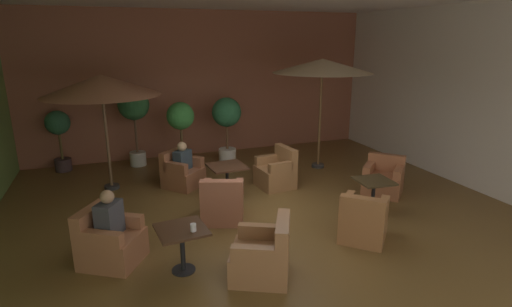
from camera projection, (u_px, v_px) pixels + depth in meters
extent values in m
cube|color=brown|center=(265.00, 217.00, 7.51)|extent=(9.80, 9.53, 0.02)
cube|color=brown|center=(204.00, 84.00, 11.23)|extent=(9.80, 0.08, 3.96)
cube|color=silver|center=(477.00, 98.00, 8.57)|extent=(0.08, 9.53, 3.96)
cylinder|color=black|center=(184.00, 270.00, 5.76)|extent=(0.34, 0.34, 0.02)
cylinder|color=black|center=(183.00, 251.00, 5.68)|extent=(0.07, 0.07, 0.63)
cube|color=#412718|center=(181.00, 230.00, 5.59)|extent=(0.74, 0.74, 0.03)
cube|color=#9A643E|center=(260.00, 262.00, 5.59)|extent=(1.05, 1.05, 0.41)
cube|color=#9A643E|center=(283.00, 235.00, 5.44)|extent=(0.50, 0.78, 0.45)
cube|color=#9A643E|center=(254.00, 254.00, 5.20)|extent=(0.61, 0.39, 0.21)
cube|color=#9A643E|center=(259.00, 231.00, 5.82)|extent=(0.61, 0.39, 0.21)
cube|color=#9C5E3D|center=(113.00, 249.00, 5.92)|extent=(1.06, 1.04, 0.45)
cube|color=#9C5E3D|center=(91.00, 221.00, 5.87)|extent=(0.54, 0.72, 0.39)
cube|color=#9C5E3D|center=(124.00, 220.00, 6.10)|extent=(0.60, 0.45, 0.20)
cube|color=#9C5E3D|center=(102.00, 238.00, 5.54)|extent=(0.60, 0.45, 0.20)
cylinder|color=black|center=(372.00, 212.00, 7.67)|extent=(0.38, 0.38, 0.02)
cylinder|color=black|center=(373.00, 197.00, 7.59)|extent=(0.07, 0.07, 0.63)
cube|color=#3E301B|center=(374.00, 181.00, 7.49)|extent=(0.67, 0.67, 0.03)
cube|color=#9B6338|center=(363.00, 225.00, 6.64)|extent=(1.05, 1.06, 0.46)
cube|color=#9B6338|center=(362.00, 209.00, 6.26)|extent=(0.63, 0.61, 0.38)
cube|color=#9B6338|center=(348.00, 203.00, 6.70)|extent=(0.52, 0.54, 0.23)
cube|color=#9B6338|center=(383.00, 208.00, 6.48)|extent=(0.52, 0.54, 0.23)
cube|color=#9A5938|center=(383.00, 184.00, 8.55)|extent=(1.04, 1.05, 0.45)
cube|color=#9A5938|center=(387.00, 162.00, 8.68)|extent=(0.64, 0.67, 0.36)
cube|color=#9A5938|center=(399.00, 172.00, 8.30)|extent=(0.51, 0.50, 0.19)
cube|color=#9A5938|center=(369.00, 168.00, 8.56)|extent=(0.51, 0.50, 0.19)
cylinder|color=black|center=(227.00, 195.00, 8.53)|extent=(0.42, 0.42, 0.02)
cylinder|color=black|center=(227.00, 181.00, 8.44)|extent=(0.07, 0.07, 0.63)
cube|color=#472A1B|center=(227.00, 166.00, 8.35)|extent=(0.78, 0.78, 0.03)
cube|color=#97593B|center=(184.00, 178.00, 8.99)|extent=(1.03, 1.03, 0.41)
cube|color=#97593B|center=(173.00, 159.00, 9.00)|extent=(0.65, 0.61, 0.41)
cube|color=#97593B|center=(192.00, 161.00, 9.13)|extent=(0.48, 0.51, 0.23)
cube|color=#97593B|center=(176.00, 168.00, 8.63)|extent=(0.48, 0.51, 0.23)
cube|color=#9D5C43|center=(223.00, 207.00, 7.36)|extent=(0.97, 1.00, 0.45)
cube|color=#9D5C43|center=(221.00, 192.00, 6.95)|extent=(0.75, 0.42, 0.41)
cube|color=#9D5C43|center=(206.00, 189.00, 7.31)|extent=(0.34, 0.63, 0.23)
cube|color=#9D5C43|center=(239.00, 189.00, 7.31)|extent=(0.34, 0.63, 0.23)
cube|color=#99673E|center=(275.00, 177.00, 8.97)|extent=(0.80, 0.84, 0.45)
cube|color=#99673E|center=(286.00, 156.00, 8.96)|extent=(0.25, 0.77, 0.44)
cube|color=#99673E|center=(281.00, 167.00, 8.59)|extent=(0.57, 0.19, 0.20)
cube|color=#99673E|center=(267.00, 160.00, 9.13)|extent=(0.57, 0.19, 0.20)
cylinder|color=#2D2D2D|center=(112.00, 187.00, 8.91)|extent=(0.32, 0.32, 0.08)
cylinder|color=brown|center=(107.00, 135.00, 8.58)|extent=(0.06, 0.06, 2.45)
cone|color=#A16648|center=(101.00, 85.00, 8.29)|extent=(2.41, 2.41, 0.44)
cylinder|color=#2D2D2D|center=(318.00, 165.00, 10.40)|extent=(0.32, 0.32, 0.08)
cylinder|color=brown|center=(320.00, 116.00, 10.04)|extent=(0.06, 0.06, 2.69)
cone|color=beige|center=(322.00, 66.00, 9.70)|extent=(2.43, 2.43, 0.33)
cylinder|color=beige|center=(138.00, 159.00, 10.50)|extent=(0.41, 0.41, 0.36)
cylinder|color=brown|center=(136.00, 135.00, 10.33)|extent=(0.06, 0.06, 0.91)
sphere|color=#2A5D32|center=(133.00, 105.00, 10.11)|extent=(0.78, 0.78, 0.78)
cylinder|color=#AB624A|center=(183.00, 160.00, 10.28)|extent=(0.35, 0.35, 0.42)
cylinder|color=brown|center=(182.00, 140.00, 10.13)|extent=(0.06, 0.06, 0.65)
sphere|color=#3A8B3E|center=(180.00, 116.00, 9.96)|extent=(0.69, 0.69, 0.69)
cylinder|color=silver|center=(227.00, 155.00, 10.79)|extent=(0.46, 0.46, 0.37)
cylinder|color=brown|center=(227.00, 137.00, 10.65)|extent=(0.06, 0.06, 0.66)
sphere|color=#2A673F|center=(227.00, 112.00, 10.47)|extent=(0.77, 0.77, 0.77)
cylinder|color=#3D2B2D|center=(63.00, 165.00, 10.08)|extent=(0.39, 0.39, 0.31)
cylinder|color=brown|center=(61.00, 146.00, 9.94)|extent=(0.06, 0.06, 0.67)
sphere|color=#28583B|center=(57.00, 123.00, 9.78)|extent=(0.59, 0.59, 0.59)
cube|color=#39383E|center=(109.00, 219.00, 5.79)|extent=(0.43, 0.47, 0.50)
sphere|color=#A27957|center=(107.00, 197.00, 5.69)|extent=(0.20, 0.20, 0.20)
cube|color=#2F3C45|center=(183.00, 160.00, 8.87)|extent=(0.45, 0.44, 0.43)
sphere|color=tan|center=(182.00, 146.00, 8.79)|extent=(0.21, 0.21, 0.21)
cylinder|color=white|center=(193.00, 227.00, 5.49)|extent=(0.08, 0.08, 0.11)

